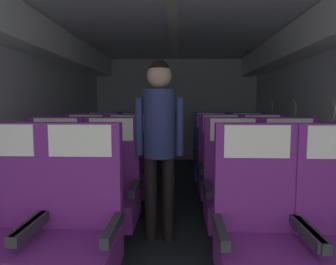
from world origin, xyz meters
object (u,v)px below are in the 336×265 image
object	(u,v)px
seat_a_left_aisle	(77,231)
seat_a_right_window	(258,234)
flight_attendant	(159,131)
seat_c_right_window	(221,171)
seat_b_right_aisle	(291,194)
seat_c_left_window	(85,170)
seat_b_right_window	(233,192)
seat_d_left_aisle	(136,157)
seat_c_right_aisle	(263,171)
seat_d_left_window	(102,157)
seat_b_left_aisle	(110,192)
seat_c_left_aisle	(126,171)
seat_b_left_window	(54,191)
seat_d_right_window	(211,158)
seat_d_right_aisle	(247,158)

from	to	relation	value
seat_a_left_aisle	seat_a_right_window	world-z (taller)	same
flight_attendant	seat_a_right_window	bearing A→B (deg)	144.77
seat_c_right_window	seat_a_left_aisle	bearing A→B (deg)	-123.57
seat_b_right_aisle	seat_c_left_window	world-z (taller)	same
seat_b_right_window	seat_d_left_aisle	xyz separation A→B (m)	(-1.09, 1.65, 0.00)
seat_a_right_window	seat_c_right_window	size ratio (longest dim) A/B	1.00
seat_b_right_window	seat_c_right_aisle	xyz separation A→B (m)	(0.49, 0.83, 0.00)
seat_a_left_aisle	flight_attendant	bearing A→B (deg)	63.71
seat_b_right_window	seat_c_left_window	distance (m)	1.78
seat_c_right_window	seat_d_left_window	bearing A→B (deg)	152.08
seat_c_left_window	seat_d_left_window	distance (m)	0.83
seat_c_right_window	seat_a_right_window	bearing A→B (deg)	-90.13
seat_b_left_aisle	seat_c_left_aisle	distance (m)	0.82
seat_b_right_aisle	flight_attendant	distance (m)	1.26
seat_b_right_window	seat_c_left_aisle	distance (m)	1.35
seat_d_left_aisle	seat_c_right_window	bearing A→B (deg)	-37.54
seat_b_left_window	flight_attendant	xyz separation A→B (m)	(0.94, 0.08, 0.53)
seat_c_right_window	seat_d_left_window	distance (m)	1.79
seat_b_left_window	seat_c_right_aisle	size ratio (longest dim) A/B	1.00
seat_a_left_aisle	seat_d_right_window	bearing A→B (deg)	66.51
seat_b_left_aisle	seat_c_left_window	world-z (taller)	same
seat_d_left_window	seat_b_right_aisle	bearing A→B (deg)	-38.82
flight_attendant	seat_a_left_aisle	bearing A→B (deg)	82.72
seat_b_left_window	flight_attendant	bearing A→B (deg)	5.08
seat_c_right_window	seat_d_right_aisle	world-z (taller)	same
seat_b_left_window	seat_c_right_aisle	distance (m)	2.24
seat_c_left_window	seat_c_right_aisle	world-z (taller)	same
seat_c_left_aisle	seat_c_right_aisle	size ratio (longest dim) A/B	1.00
seat_c_left_aisle	seat_c_right_window	xyz separation A→B (m)	(1.09, 0.00, 0.00)
seat_b_left_aisle	seat_d_left_window	bearing A→B (deg)	106.74
seat_d_left_aisle	seat_d_right_aisle	world-z (taller)	same
seat_a_left_aisle	seat_d_left_aisle	bearing A→B (deg)	90.13
seat_c_left_window	seat_d_right_window	distance (m)	1.76
seat_a_left_aisle	seat_c_left_window	distance (m)	1.73
seat_b_left_aisle	seat_d_right_aisle	xyz separation A→B (m)	(1.58, 1.66, 0.00)
seat_a_left_aisle	seat_d_left_aisle	world-z (taller)	same
seat_b_right_aisle	seat_b_left_aisle	bearing A→B (deg)	179.92
seat_b_left_aisle	seat_d_right_aisle	distance (m)	2.29
seat_b_right_window	seat_a_right_window	bearing A→B (deg)	-90.14
seat_b_left_aisle	seat_a_right_window	bearing A→B (deg)	-37.21
seat_c_left_aisle	seat_c_right_aisle	world-z (taller)	same
seat_a_right_window	seat_b_right_aisle	distance (m)	0.95
seat_c_right_window	seat_d_right_window	size ratio (longest dim) A/B	1.00
seat_b_right_aisle	flight_attendant	bearing A→B (deg)	176.04
seat_c_left_aisle	seat_d_left_window	distance (m)	0.98
seat_c_right_aisle	seat_c_right_window	world-z (taller)	same
seat_b_right_window	seat_d_left_aisle	size ratio (longest dim) A/B	1.00
seat_b_left_aisle	flight_attendant	bearing A→B (deg)	9.99
seat_a_left_aisle	seat_d_left_aisle	distance (m)	2.49
seat_d_right_window	seat_c_left_aisle	bearing A→B (deg)	-142.23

